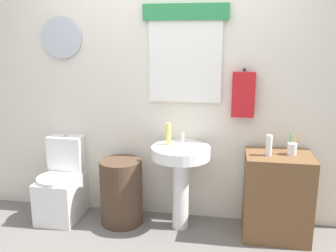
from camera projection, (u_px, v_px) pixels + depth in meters
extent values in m
cube|color=silver|center=(166.00, 83.00, 3.44)|extent=(4.40, 0.10, 2.60)
cube|color=white|center=(185.00, 61.00, 3.30)|extent=(0.65, 0.03, 0.73)
cube|color=#2D894C|center=(185.00, 12.00, 3.18)|extent=(0.75, 0.04, 0.14)
cylinder|color=silver|center=(62.00, 38.00, 3.44)|extent=(0.38, 0.03, 0.38)
cylinder|color=black|center=(244.00, 70.00, 3.21)|extent=(0.02, 0.06, 0.02)
cube|color=red|center=(243.00, 95.00, 3.24)|extent=(0.20, 0.05, 0.40)
cube|color=white|center=(62.00, 197.00, 3.57)|extent=(0.36, 0.50, 0.41)
cylinder|color=white|center=(57.00, 178.00, 3.46)|extent=(0.38, 0.38, 0.03)
cube|color=white|center=(67.00, 154.00, 3.64)|extent=(0.34, 0.18, 0.36)
cylinder|color=silver|center=(66.00, 135.00, 3.59)|extent=(0.04, 0.04, 0.02)
cylinder|color=#4C3828|center=(121.00, 192.00, 3.44)|extent=(0.39, 0.39, 0.62)
cylinder|color=white|center=(180.00, 193.00, 3.35)|extent=(0.15, 0.15, 0.67)
cylinder|color=white|center=(181.00, 152.00, 3.25)|extent=(0.52, 0.52, 0.10)
cylinder|color=silver|center=(183.00, 138.00, 3.35)|extent=(0.03, 0.03, 0.10)
cube|color=brown|center=(277.00, 196.00, 3.20)|extent=(0.56, 0.44, 0.75)
cylinder|color=#DBD166|center=(168.00, 134.00, 3.29)|extent=(0.05, 0.05, 0.20)
cylinder|color=white|center=(269.00, 145.00, 3.07)|extent=(0.05, 0.05, 0.18)
cylinder|color=silver|center=(292.00, 149.00, 3.10)|extent=(0.08, 0.08, 0.10)
cylinder|color=yellow|center=(295.00, 144.00, 3.09)|extent=(0.01, 0.03, 0.18)
cylinder|color=green|center=(290.00, 144.00, 3.09)|extent=(0.01, 0.04, 0.18)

